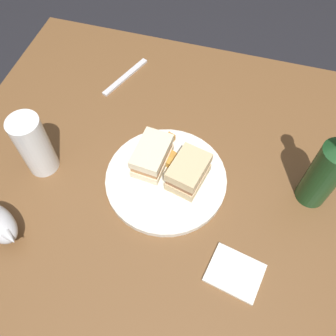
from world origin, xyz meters
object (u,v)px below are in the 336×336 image
at_px(sandwich_half_left, 188,172).
at_px(cider_bottle, 327,170).
at_px(plate, 166,179).
at_px(fork, 125,77).
at_px(sandwich_half_right, 152,156).
at_px(pint_glass, 35,148).
at_px(napkin, 235,273).

bearing_deg(sandwich_half_left, cider_bottle, 9.54).
distance_m(plate, fork, 0.37).
bearing_deg(cider_bottle, plate, -170.47).
distance_m(sandwich_half_right, cider_bottle, 0.39).
relative_size(pint_glass, fork, 0.93).
distance_m(sandwich_half_left, napkin, 0.24).
bearing_deg(pint_glass, napkin, -15.01).
relative_size(sandwich_half_right, fork, 0.65).
relative_size(sandwich_half_left, fork, 0.63).
relative_size(sandwich_half_right, pint_glass, 0.70).
bearing_deg(cider_bottle, napkin, -120.51).
height_order(sandwich_half_left, cider_bottle, cider_bottle).
height_order(sandwich_half_right, cider_bottle, cider_bottle).
bearing_deg(pint_glass, plate, 7.57).
distance_m(pint_glass, napkin, 0.53).
height_order(plate, sandwich_half_right, sandwich_half_right).
bearing_deg(pint_glass, cider_bottle, 8.61).
bearing_deg(sandwich_half_right, napkin, -40.10).
xyz_separation_m(cider_bottle, fork, (-0.55, 0.24, -0.11)).
bearing_deg(fork, sandwich_half_right, 53.90).
bearing_deg(cider_bottle, pint_glass, -171.39).
bearing_deg(fork, cider_bottle, 88.03).
bearing_deg(fork, sandwich_half_left, 64.00).
distance_m(sandwich_half_left, sandwich_half_right, 0.10).
height_order(napkin, fork, napkin).
distance_m(plate, sandwich_half_left, 0.07).
height_order(sandwich_half_right, fork, sandwich_half_right).
distance_m(pint_glass, fork, 0.36).
xyz_separation_m(plate, sandwich_half_right, (-0.04, 0.03, 0.04)).
height_order(sandwich_half_left, napkin, sandwich_half_left).
distance_m(plate, cider_bottle, 0.36).
relative_size(plate, sandwich_half_left, 2.54).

